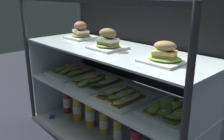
{
  "coord_description": "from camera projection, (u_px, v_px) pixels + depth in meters",
  "views": [
    {
      "loc": [
        1.04,
        -0.98,
        0.96
      ],
      "look_at": [
        0.0,
        0.0,
        0.5
      ],
      "focal_mm": 39.46,
      "sensor_mm": 36.0,
      "label": 1
    }
  ],
  "objects": [
    {
      "name": "plated_roll_sandwich_right_of_center",
      "position": [
        81.0,
        32.0,
        1.75
      ],
      "size": [
        0.19,
        0.19,
        0.12
      ],
      "color": "white",
      "rests_on": "shelf_upper_glass"
    },
    {
      "name": "open_sandwich_tray_center",
      "position": [
        95.0,
        82.0,
        1.63
      ],
      "size": [
        0.26,
        0.32,
        0.06
      ],
      "color": "white",
      "rests_on": "shelf_lower_glass"
    },
    {
      "name": "juice_bottle_back_center",
      "position": [
        67.0,
        101.0,
        1.95
      ],
      "size": [
        0.06,
        0.06,
        0.25
      ],
      "color": "#992743",
      "rests_on": "case_base_deck"
    },
    {
      "name": "plated_roll_sandwich_center",
      "position": [
        108.0,
        41.0,
        1.44
      ],
      "size": [
        0.19,
        0.19,
        0.12
      ],
      "color": "white",
      "rests_on": "shelf_upper_glass"
    },
    {
      "name": "juice_bottle_tucked_behind",
      "position": [
        78.0,
        107.0,
        1.84
      ],
      "size": [
        0.07,
        0.07,
        0.25
      ],
      "color": "gold",
      "rests_on": "case_base_deck"
    },
    {
      "name": "kitchen_scissors",
      "position": [
        55.0,
        117.0,
        1.9
      ],
      "size": [
        0.15,
        0.16,
        0.01
      ],
      "color": "silver",
      "rests_on": "case_base_deck"
    },
    {
      "name": "riser_lower_tier",
      "position": [
        112.0,
        115.0,
        1.59
      ],
      "size": [
        1.25,
        0.45,
        0.32
      ],
      "color": "silver",
      "rests_on": "case_base_deck"
    },
    {
      "name": "shelf_upper_glass",
      "position": [
        112.0,
        49.0,
        1.46
      ],
      "size": [
        1.27,
        0.46,
        0.01
      ],
      "primitive_type": "cube",
      "color": "silver",
      "rests_on": "riser_upper_tier"
    },
    {
      "name": "juice_bottle_front_second",
      "position": [
        136.0,
        140.0,
        1.48
      ],
      "size": [
        0.07,
        0.07,
        0.2
      ],
      "color": "#972749",
      "rests_on": "case_base_deck"
    },
    {
      "name": "open_sandwich_tray_far_left",
      "position": [
        172.0,
        110.0,
        1.25
      ],
      "size": [
        0.26,
        0.32,
        0.06
      ],
      "color": "white",
      "rests_on": "shelf_lower_glass"
    },
    {
      "name": "plated_roll_sandwich_mid_right",
      "position": [
        165.0,
        55.0,
        1.17
      ],
      "size": [
        0.2,
        0.2,
        0.1
      ],
      "color": "white",
      "rests_on": "shelf_upper_glass"
    },
    {
      "name": "juice_bottle_front_left_end",
      "position": [
        118.0,
        131.0,
        1.56
      ],
      "size": [
        0.06,
        0.06,
        0.22
      ],
      "color": "gold",
      "rests_on": "case_base_deck"
    },
    {
      "name": "riser_upper_tier",
      "position": [
        112.0,
        71.0,
        1.5
      ],
      "size": [
        1.25,
        0.45,
        0.26
      ],
      "color": "silver",
      "rests_on": "shelf_lower_glass"
    },
    {
      "name": "shelf_lower_glass",
      "position": [
        112.0,
        91.0,
        1.54
      ],
      "size": [
        1.27,
        0.46,
        0.01
      ],
      "primitive_type": "cube",
      "color": "silver",
      "rests_on": "riser_lower_tier"
    },
    {
      "name": "case_base_deck",
      "position": [
        112.0,
        139.0,
        1.65
      ],
      "size": [
        1.31,
        0.51,
        0.04
      ],
      "primitive_type": "cube",
      "color": "silver",
      "rests_on": "ground"
    },
    {
      "name": "juice_bottle_back_right",
      "position": [
        104.0,
        122.0,
        1.66
      ],
      "size": [
        0.06,
        0.06,
        0.22
      ],
      "color": "gold",
      "rests_on": "case_base_deck"
    },
    {
      "name": "case_frame",
      "position": [
        130.0,
        65.0,
        1.6
      ],
      "size": [
        1.31,
        0.51,
        0.93
      ],
      "color": "#333338",
      "rests_on": "ground"
    },
    {
      "name": "open_sandwich_tray_mid_right",
      "position": [
        122.0,
        96.0,
        1.41
      ],
      "size": [
        0.26,
        0.32,
        0.06
      ],
      "color": "white",
      "rests_on": "shelf_lower_glass"
    },
    {
      "name": "open_sandwich_tray_right_of_center",
      "position": [
        72.0,
        71.0,
        1.85
      ],
      "size": [
        0.26,
        0.32,
        0.06
      ],
      "color": "white",
      "rests_on": "shelf_lower_glass"
    },
    {
      "name": "juice_bottle_front_fourth",
      "position": [
        90.0,
        114.0,
        1.75
      ],
      "size": [
        0.07,
        0.07,
        0.24
      ],
      "color": "gold",
      "rests_on": "case_base_deck"
    }
  ]
}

